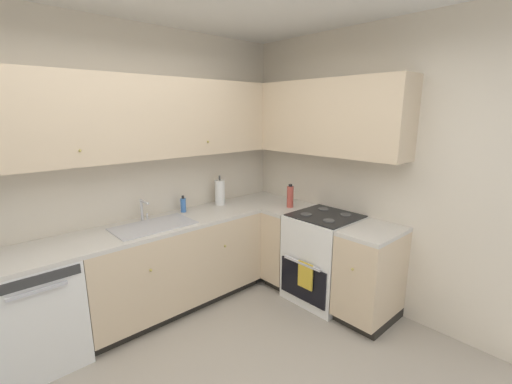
# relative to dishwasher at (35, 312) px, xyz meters

# --- Properties ---
(wall_back) EXTENTS (3.94, 0.05, 2.67)m
(wall_back) POSITION_rel_dishwasher_xyz_m (0.74, 0.33, 0.91)
(wall_back) COLOR beige
(wall_back) RESTS_ON ground_plane
(wall_right) EXTENTS (0.05, 3.51, 2.67)m
(wall_right) POSITION_rel_dishwasher_xyz_m (2.69, -1.40, 0.91)
(wall_right) COLOR beige
(wall_right) RESTS_ON ground_plane
(dishwasher) EXTENTS (0.60, 0.63, 0.85)m
(dishwasher) POSITION_rel_dishwasher_xyz_m (0.00, 0.00, 0.00)
(dishwasher) COLOR white
(dishwasher) RESTS_ON ground_plane
(lower_cabinets_back) EXTENTS (1.76, 0.62, 0.85)m
(lower_cabinets_back) POSITION_rel_dishwasher_xyz_m (1.18, 0.00, 0.00)
(lower_cabinets_back) COLOR beige
(lower_cabinets_back) RESTS_ON ground_plane
(countertop_back) EXTENTS (2.96, 0.60, 0.03)m
(countertop_back) POSITION_rel_dishwasher_xyz_m (1.18, 0.00, 0.44)
(countertop_back) COLOR beige
(countertop_back) RESTS_ON lower_cabinets_back
(lower_cabinets_right) EXTENTS (0.62, 1.34, 0.85)m
(lower_cabinets_right) POSITION_rel_dishwasher_xyz_m (2.37, -1.03, 0.00)
(lower_cabinets_right) COLOR beige
(lower_cabinets_right) RESTS_ON ground_plane
(countertop_right) EXTENTS (0.60, 1.34, 0.03)m
(countertop_right) POSITION_rel_dishwasher_xyz_m (2.36, -1.03, 0.44)
(countertop_right) COLOR beige
(countertop_right) RESTS_ON lower_cabinets_right
(oven_range) EXTENTS (0.68, 0.62, 1.04)m
(oven_range) POSITION_rel_dishwasher_xyz_m (2.38, -0.90, 0.02)
(oven_range) COLOR white
(oven_range) RESTS_ON ground_plane
(upper_cabinets_back) EXTENTS (2.64, 0.34, 0.72)m
(upper_cabinets_back) POSITION_rel_dishwasher_xyz_m (1.02, 0.14, 1.41)
(upper_cabinets_back) COLOR beige
(upper_cabinets_right) EXTENTS (0.32, 1.89, 0.72)m
(upper_cabinets_right) POSITION_rel_dishwasher_xyz_m (2.50, -0.64, 1.41)
(upper_cabinets_right) COLOR beige
(sink) EXTENTS (0.71, 0.40, 0.10)m
(sink) POSITION_rel_dishwasher_xyz_m (0.98, -0.03, 0.42)
(sink) COLOR #B7B7BC
(sink) RESTS_ON countertop_back
(faucet) EXTENTS (0.07, 0.16, 0.20)m
(faucet) POSITION_rel_dishwasher_xyz_m (0.98, 0.18, 0.58)
(faucet) COLOR silver
(faucet) RESTS_ON countertop_back
(soap_bottle) EXTENTS (0.06, 0.06, 0.17)m
(soap_bottle) POSITION_rel_dishwasher_xyz_m (1.41, 0.18, 0.53)
(soap_bottle) COLOR #3F72BF
(soap_bottle) RESTS_ON countertop_back
(paper_towel_roll) EXTENTS (0.11, 0.11, 0.34)m
(paper_towel_roll) POSITION_rel_dishwasher_xyz_m (1.87, 0.16, 0.60)
(paper_towel_roll) COLOR white
(paper_towel_roll) RESTS_ON countertop_back
(oil_bottle) EXTENTS (0.07, 0.07, 0.25)m
(oil_bottle) POSITION_rel_dishwasher_xyz_m (2.36, -0.44, 0.58)
(oil_bottle) COLOR #BF4C3F
(oil_bottle) RESTS_ON countertop_right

